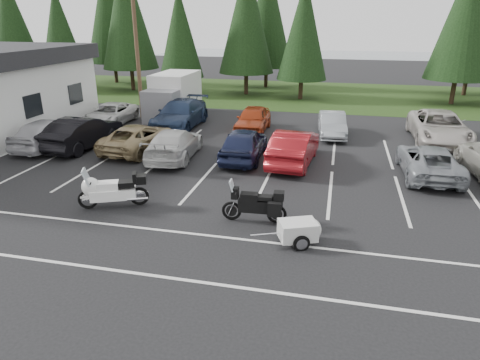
% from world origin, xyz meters
% --- Properties ---
extents(ground, '(120.00, 120.00, 0.00)m').
position_xyz_m(ground, '(0.00, 0.00, 0.00)').
color(ground, black).
rests_on(ground, ground).
extents(grass_strip, '(80.00, 16.00, 0.01)m').
position_xyz_m(grass_strip, '(0.00, 24.00, 0.01)').
color(grass_strip, '#1E3510').
rests_on(grass_strip, ground).
extents(lake_water, '(70.00, 50.00, 0.02)m').
position_xyz_m(lake_water, '(4.00, 55.00, 0.00)').
color(lake_water, slate).
rests_on(lake_water, ground).
extents(utility_pole, '(1.60, 0.26, 9.00)m').
position_xyz_m(utility_pole, '(-10.00, 12.00, 4.70)').
color(utility_pole, '#473321').
rests_on(utility_pole, ground).
extents(box_truck, '(2.40, 5.60, 2.90)m').
position_xyz_m(box_truck, '(-8.00, 12.50, 1.45)').
color(box_truck, silver).
rests_on(box_truck, ground).
extents(stall_markings, '(32.00, 16.00, 0.01)m').
position_xyz_m(stall_markings, '(0.00, 2.00, 0.00)').
color(stall_markings, silver).
rests_on(stall_markings, ground).
extents(conifer_0, '(4.58, 4.58, 10.66)m').
position_xyz_m(conifer_0, '(-28.00, 22.50, 6.23)').
color(conifer_0, '#332316').
rests_on(conifer_0, ground).
extents(conifer_1, '(3.96, 3.96, 9.22)m').
position_xyz_m(conifer_1, '(-22.00, 21.20, 5.39)').
color(conifer_1, '#332316').
rests_on(conifer_1, ground).
extents(conifer_2, '(5.10, 5.10, 11.89)m').
position_xyz_m(conifer_2, '(-16.00, 22.80, 6.95)').
color(conifer_2, '#332316').
rests_on(conifer_2, ground).
extents(conifer_3, '(3.87, 3.87, 9.02)m').
position_xyz_m(conifer_3, '(-10.50, 21.40, 5.27)').
color(conifer_3, '#332316').
rests_on(conifer_3, ground).
extents(conifer_4, '(4.80, 4.80, 11.17)m').
position_xyz_m(conifer_4, '(-5.00, 22.90, 6.53)').
color(conifer_4, '#332316').
rests_on(conifer_4, ground).
extents(conifer_5, '(4.14, 4.14, 9.63)m').
position_xyz_m(conifer_5, '(0.00, 21.60, 5.63)').
color(conifer_5, '#332316').
rests_on(conifer_5, ground).
extents(conifer_6, '(4.93, 4.93, 11.48)m').
position_xyz_m(conifer_6, '(12.00, 22.10, 6.71)').
color(conifer_6, '#332316').
rests_on(conifer_6, ground).
extents(conifer_back_a, '(5.28, 5.28, 12.30)m').
position_xyz_m(conifer_back_a, '(-20.00, 27.00, 7.19)').
color(conifer_back_a, '#332316').
rests_on(conifer_back_a, ground).
extents(conifer_back_b, '(4.97, 4.97, 11.58)m').
position_xyz_m(conifer_back_b, '(-4.00, 27.50, 6.77)').
color(conifer_back_b, '#332316').
rests_on(conifer_back_b, ground).
extents(conifer_back_c, '(5.50, 5.50, 12.81)m').
position_xyz_m(conifer_back_c, '(14.00, 26.80, 7.49)').
color(conifer_back_c, '#332316').
rests_on(conifer_back_c, ground).
extents(car_near_0, '(1.99, 4.78, 1.62)m').
position_xyz_m(car_near_0, '(-11.55, 4.04, 0.81)').
color(car_near_0, silver).
rests_on(car_near_0, ground).
extents(car_near_1, '(2.19, 5.16, 1.66)m').
position_xyz_m(car_near_1, '(-9.78, 4.43, 0.83)').
color(car_near_1, black).
rests_on(car_near_1, ground).
extents(car_near_2, '(2.67, 5.11, 1.37)m').
position_xyz_m(car_near_2, '(-6.72, 4.64, 0.69)').
color(car_near_2, '#927D55').
rests_on(car_near_2, ground).
extents(car_near_3, '(2.42, 5.08, 1.43)m').
position_xyz_m(car_near_3, '(-4.43, 3.87, 0.71)').
color(car_near_3, '#B9B9B7').
rests_on(car_near_3, ground).
extents(car_near_4, '(1.96, 4.63, 1.56)m').
position_xyz_m(car_near_4, '(-1.07, 4.45, 0.78)').
color(car_near_4, '#171C39').
rests_on(car_near_4, ground).
extents(car_near_5, '(2.08, 5.00, 1.61)m').
position_xyz_m(car_near_5, '(1.37, 4.34, 0.80)').
color(car_near_5, maroon).
rests_on(car_near_5, ground).
extents(car_near_6, '(2.38, 4.94, 1.36)m').
position_xyz_m(car_near_6, '(7.26, 3.97, 0.68)').
color(car_near_6, gray).
rests_on(car_near_6, ground).
extents(car_far_0, '(2.43, 4.88, 1.33)m').
position_xyz_m(car_far_0, '(-11.05, 9.56, 0.66)').
color(car_far_0, silver).
rests_on(car_far_0, ground).
extents(car_far_1, '(2.36, 5.78, 1.68)m').
position_xyz_m(car_far_1, '(-6.37, 9.82, 0.84)').
color(car_far_1, '#1D2C49').
rests_on(car_far_1, ground).
extents(car_far_2, '(1.83, 4.42, 1.50)m').
position_xyz_m(car_far_2, '(-1.73, 9.86, 0.75)').
color(car_far_2, '#9A3113').
rests_on(car_far_2, ground).
extents(car_far_3, '(1.83, 4.23, 1.35)m').
position_xyz_m(car_far_3, '(2.97, 9.88, 0.68)').
color(car_far_3, gray).
rests_on(car_far_3, ground).
extents(car_far_4, '(2.79, 5.99, 1.66)m').
position_xyz_m(car_far_4, '(8.75, 9.91, 0.83)').
color(car_far_4, '#B3ACA4').
rests_on(car_far_4, ground).
extents(touring_motorcycle, '(2.89, 1.89, 1.54)m').
position_xyz_m(touring_motorcycle, '(-4.46, -2.15, 0.77)').
color(touring_motorcycle, white).
rests_on(touring_motorcycle, ground).
extents(cargo_trailer, '(1.84, 1.46, 0.75)m').
position_xyz_m(cargo_trailer, '(2.35, -3.35, 0.37)').
color(cargo_trailer, silver).
rests_on(cargo_trailer, ground).
extents(adventure_motorcycle, '(2.49, 0.99, 1.49)m').
position_xyz_m(adventure_motorcycle, '(0.75, -2.18, 0.74)').
color(adventure_motorcycle, black).
rests_on(adventure_motorcycle, ground).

